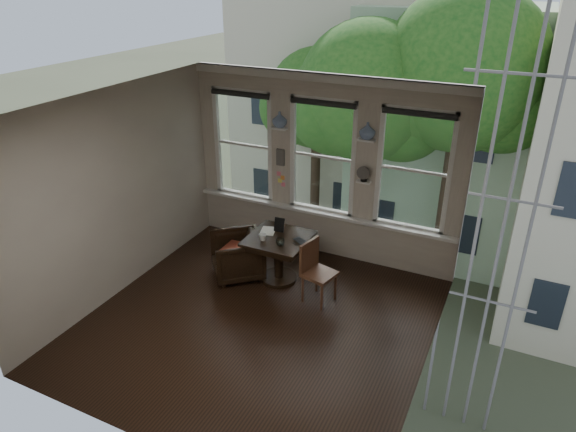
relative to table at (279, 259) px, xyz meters
The scene contains 25 objects.
ground 1.17m from the table, 78.23° to the right, with size 4.50×4.50×0.00m, color black.
ceiling 2.85m from the table, 78.23° to the right, with size 4.50×4.50×0.00m, color silver.
wall_back 1.64m from the table, 79.09° to the left, with size 4.50×4.50×0.00m, color beige.
wall_front 3.52m from the table, 86.13° to the right, with size 4.50×4.50×0.00m, color beige.
wall_left 2.56m from the table, 151.90° to the right, with size 4.50×4.50×0.00m, color beige.
wall_right 2.93m from the table, 23.60° to the right, with size 4.50×4.50×0.00m, color beige.
window_left 2.15m from the table, 136.34° to the left, with size 1.10×0.12×1.90m, color white, non-canonical shape.
window_center 1.78m from the table, 79.09° to the left, with size 1.10×0.12×1.90m, color white, non-canonical shape.
window_right 2.43m from the table, 34.90° to the left, with size 1.10×0.12×1.90m, color white, non-canonical shape.
shelf_left 2.09m from the table, 115.06° to the left, with size 0.26×0.16×0.03m, color white.
shelf_right 2.24m from the table, 48.36° to the left, with size 0.26×0.16×0.03m, color white.
intercom 1.72m from the table, 114.46° to the left, with size 0.14×0.06×0.28m, color #59544F.
sticky_notes 1.49m from the table, 114.36° to the left, with size 0.16×0.01×0.24m, color pink, non-canonical shape.
desk_fan 1.83m from the table, 47.82° to the left, with size 0.20×0.20×0.24m, color #59544F, non-canonical shape.
vase_left 2.21m from the table, 115.06° to the left, with size 0.24×0.24×0.25m, color silver.
vase_right 2.35m from the table, 48.36° to the left, with size 0.24×0.24×0.25m, color silver.
table is the anchor object (origin of this frame).
armchair_left 0.66m from the table, 165.59° to the right, with size 0.75×0.77×0.70m, color black.
cushion_red 0.67m from the table, 165.59° to the right, with size 0.45×0.45×0.06m, color maroon.
side_chair_right 0.82m from the table, 17.59° to the right, with size 0.42×0.42×0.92m, color #4A2A1A, non-canonical shape.
laptop 0.54m from the table, ahead, with size 0.31×0.20×0.02m, color black.
mug 0.49m from the table, 132.26° to the right, with size 0.11×0.11×0.10m, color white.
drinking_glass 0.50m from the table, 57.57° to the right, with size 0.13×0.13×0.10m, color white.
tablet 0.53m from the table, 112.48° to the left, with size 0.16×0.02×0.22m, color black.
papers 0.46m from the table, 154.46° to the left, with size 0.22×0.30×0.00m, color silver.
Camera 1 is at (2.84, -5.00, 4.40)m, focal length 32.00 mm.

